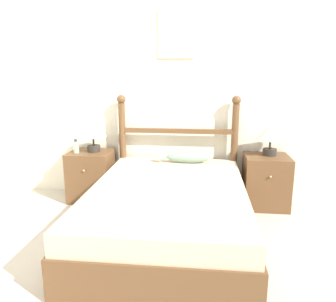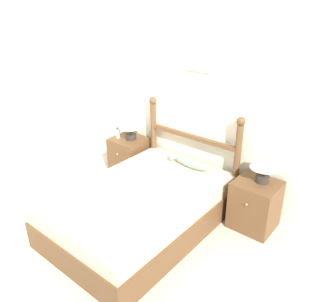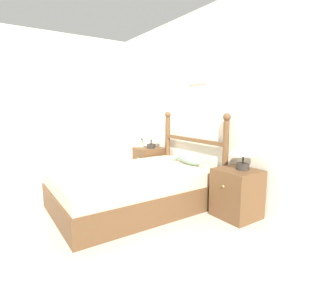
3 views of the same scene
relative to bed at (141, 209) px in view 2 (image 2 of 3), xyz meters
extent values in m
plane|color=#B7AD9E|center=(-0.18, -0.68, -0.23)|extent=(16.00, 16.00, 0.00)
cube|color=beige|center=(-0.18, 1.05, 1.05)|extent=(6.40, 0.06, 2.55)
cube|color=beige|center=(-0.02, 1.01, 1.58)|extent=(0.39, 0.02, 0.50)
cube|color=silver|center=(-0.02, 1.00, 1.58)|extent=(0.33, 0.01, 0.44)
cube|color=white|center=(-2.28, 0.75, 1.09)|extent=(0.01, 1.07, 1.09)
cube|color=silver|center=(-2.27, 0.75, 1.09)|extent=(0.01, 0.99, 1.01)
cube|color=brown|center=(0.00, 0.00, -0.08)|extent=(1.33, 1.94, 0.30)
cube|color=#CCB293|center=(0.00, 0.00, 0.15)|extent=(1.29, 1.90, 0.16)
cylinder|color=brown|center=(-0.63, 0.93, 0.31)|extent=(0.08, 0.08, 1.08)
sphere|color=brown|center=(-0.63, 0.93, 0.89)|extent=(0.10, 0.10, 0.10)
cylinder|color=brown|center=(0.63, 0.93, 0.31)|extent=(0.08, 0.08, 1.08)
sphere|color=brown|center=(0.63, 0.93, 0.89)|extent=(0.10, 0.10, 0.10)
cube|color=brown|center=(0.00, 0.93, 0.55)|extent=(1.25, 0.05, 0.05)
cube|color=brown|center=(-0.96, 0.78, 0.05)|extent=(0.46, 0.42, 0.55)
sphere|color=tan|center=(-0.96, 0.56, 0.17)|extent=(0.02, 0.02, 0.02)
cube|color=brown|center=(0.96, 0.78, 0.05)|extent=(0.46, 0.42, 0.55)
sphere|color=tan|center=(0.96, 0.56, 0.17)|extent=(0.02, 0.02, 0.02)
cylinder|color=#2D2823|center=(-0.92, 0.79, 0.36)|extent=(0.14, 0.14, 0.07)
cylinder|color=#2D2823|center=(-0.92, 0.79, 0.45)|extent=(0.02, 0.02, 0.10)
cone|color=beige|center=(-0.92, 0.79, 0.58)|extent=(0.30, 0.30, 0.17)
cylinder|color=#2D2823|center=(0.99, 0.83, 0.36)|extent=(0.14, 0.14, 0.07)
cylinder|color=#2D2823|center=(0.99, 0.83, 0.45)|extent=(0.02, 0.02, 0.10)
cone|color=beige|center=(0.99, 0.83, 0.58)|extent=(0.30, 0.30, 0.17)
cylinder|color=#99C699|center=(-1.09, 0.71, 0.39)|extent=(0.06, 0.06, 0.13)
sphere|color=#333338|center=(-1.09, 0.71, 0.47)|extent=(0.04, 0.04, 0.04)
ellipsoid|color=gray|center=(0.13, 0.76, 0.29)|extent=(0.46, 0.11, 0.12)
cone|color=gray|center=(-0.13, 0.76, 0.29)|extent=(0.07, 0.11, 0.11)
camera|label=1|loc=(0.28, -2.64, 1.15)|focal=35.00mm
camera|label=2|loc=(2.09, -2.13, 2.08)|focal=35.00mm
camera|label=3|loc=(2.84, -1.49, 1.02)|focal=28.00mm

